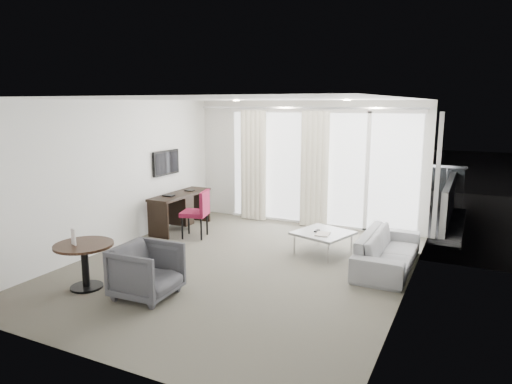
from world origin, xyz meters
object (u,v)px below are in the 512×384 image
at_px(coffee_table, 323,243).
at_px(tub_armchair, 147,271).
at_px(desk, 181,211).
at_px(sofa, 388,250).
at_px(round_table, 85,266).
at_px(desk_chair, 195,214).
at_px(rattan_chair_a, 364,193).
at_px(rattan_chair_b, 416,196).

bearing_deg(coffee_table, tub_armchair, -119.44).
relative_size(desk, sofa, 0.82).
distance_m(tub_armchair, coffee_table, 3.15).
height_order(desk, round_table, desk).
bearing_deg(desk, round_table, -79.04).
height_order(desk_chair, rattan_chair_a, desk_chair).
relative_size(sofa, rattan_chair_b, 2.51).
bearing_deg(coffee_table, desk, 175.69).
distance_m(desk, tub_armchair, 3.36).
bearing_deg(rattan_chair_b, rattan_chair_a, -170.00).
height_order(desk_chair, sofa, desk_chair).
bearing_deg(tub_armchair, rattan_chair_a, -15.97).
height_order(desk_chair, round_table, desk_chair).
relative_size(round_table, rattan_chair_b, 1.05).
xyz_separation_m(tub_armchair, rattan_chair_a, (1.46, 6.19, 0.09)).
height_order(round_table, sofa, round_table).
bearing_deg(rattan_chair_a, desk, -111.19).
distance_m(coffee_table, rattan_chair_b, 4.00).
relative_size(desk, desk_chair, 1.72).
distance_m(desk_chair, rattan_chair_a, 4.33).
distance_m(tub_armchair, rattan_chair_a, 6.36).
height_order(desk, rattan_chair_b, rattan_chair_b).
bearing_deg(desk_chair, coffee_table, -12.12).
xyz_separation_m(round_table, tub_armchair, (0.96, 0.15, 0.04)).
distance_m(desk_chair, round_table, 2.75).
bearing_deg(rattan_chair_a, tub_armchair, -81.19).
bearing_deg(round_table, rattan_chair_a, 69.12).
bearing_deg(sofa, coffee_table, 79.38).
bearing_deg(rattan_chair_a, rattan_chair_b, 42.52).
bearing_deg(desk, sofa, -6.00).
bearing_deg(desk_chair, desk, 132.31).
relative_size(sofa, rattan_chair_a, 2.18).
height_order(sofa, rattan_chair_a, rattan_chair_a).
relative_size(tub_armchair, rattan_chair_b, 1.02).
distance_m(tub_armchair, sofa, 3.68).
bearing_deg(tub_armchair, round_table, 95.92).
xyz_separation_m(round_table, coffee_table, (2.51, 2.89, -0.13)).
distance_m(desk, coffee_table, 3.13).
bearing_deg(rattan_chair_a, sofa, -49.62).
bearing_deg(coffee_table, sofa, -10.62).
bearing_deg(sofa, round_table, 126.45).
xyz_separation_m(desk_chair, rattan_chair_a, (2.43, 3.58, -0.02)).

